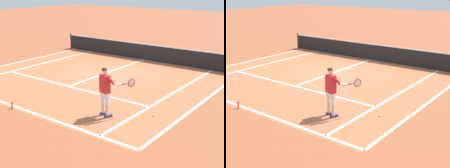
{
  "view_description": "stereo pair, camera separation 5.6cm",
  "coord_description": "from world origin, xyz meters",
  "views": [
    {
      "loc": [
        9.48,
        -12.55,
        4.32
      ],
      "look_at": [
        3.31,
        -4.26,
        1.05
      ],
      "focal_mm": 50.91,
      "sensor_mm": 36.0,
      "label": 1
    },
    {
      "loc": [
        9.52,
        -12.51,
        4.32
      ],
      "look_at": [
        3.31,
        -4.26,
        1.05
      ],
      "focal_mm": 50.91,
      "sensor_mm": 36.0,
      "label": 2
    }
  ],
  "objects": [
    {
      "name": "ground_plane",
      "position": [
        0.0,
        0.0,
        0.0
      ],
      "size": [
        80.0,
        80.0,
        0.0
      ],
      "primitive_type": "plane",
      "color": "#9E5133"
    },
    {
      "name": "court_inner_surface",
      "position": [
        0.0,
        -1.28,
        0.0
      ],
      "size": [
        10.98,
        9.73,
        0.0
      ],
      "primitive_type": "cube",
      "color": "#B2603D",
      "rests_on": "ground"
    },
    {
      "name": "line_baseline",
      "position": [
        0.0,
        -5.95,
        0.0
      ],
      "size": [
        10.98,
        0.1,
        0.01
      ],
      "primitive_type": "cube",
      "color": "white",
      "rests_on": "ground"
    },
    {
      "name": "line_service",
      "position": [
        0.0,
        -3.01,
        0.0
      ],
      "size": [
        8.23,
        0.1,
        0.01
      ],
      "primitive_type": "cube",
      "color": "white",
      "rests_on": "ground"
    },
    {
      "name": "line_centre_service",
      "position": [
        0.0,
        0.19,
        0.0
      ],
      "size": [
        0.1,
        6.4,
        0.01
      ],
      "primitive_type": "cube",
      "color": "white",
      "rests_on": "ground"
    },
    {
      "name": "line_singles_left",
      "position": [
        -4.12,
        -1.28,
        0.0
      ],
      "size": [
        0.1,
        9.33,
        0.01
      ],
      "primitive_type": "cube",
      "color": "white",
      "rests_on": "ground"
    },
    {
      "name": "line_singles_right",
      "position": [
        4.12,
        -1.28,
        0.0
      ],
      "size": [
        0.1,
        9.33,
        0.01
      ],
      "primitive_type": "cube",
      "color": "white",
      "rests_on": "ground"
    },
    {
      "name": "line_doubles_left",
      "position": [
        -5.49,
        -1.28,
        0.0
      ],
      "size": [
        0.1,
        9.33,
        0.01
      ],
      "primitive_type": "cube",
      "color": "white",
      "rests_on": "ground"
    },
    {
      "name": "line_doubles_right",
      "position": [
        5.49,
        -1.28,
        0.0
      ],
      "size": [
        0.1,
        9.33,
        0.01
      ],
      "primitive_type": "cube",
      "color": "white",
      "rests_on": "ground"
    },
    {
      "name": "tennis_net",
      "position": [
        0.0,
        3.39,
        0.5
      ],
      "size": [
        11.96,
        0.08,
        1.07
      ],
      "color": "#333338",
      "rests_on": "ground"
    },
    {
      "name": "tennis_player",
      "position": [
        3.33,
        -4.63,
        0.99
      ],
      "size": [
        0.95,
        0.99,
        1.71
      ],
      "color": "navy",
      "rests_on": "ground"
    },
    {
      "name": "tennis_ball_near_feet",
      "position": [
        4.67,
        -3.7,
        0.03
      ],
      "size": [
        0.07,
        0.07,
        0.07
      ],
      "primitive_type": "sphere",
      "color": "#CCE02D",
      "rests_on": "ground"
    },
    {
      "name": "water_bottle",
      "position": [
        0.19,
        -6.11,
        0.13
      ],
      "size": [
        0.07,
        0.07,
        0.26
      ],
      "primitive_type": "cylinder",
      "color": "#E04C38",
      "rests_on": "ground"
    }
  ]
}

